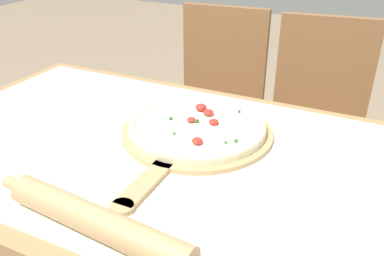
% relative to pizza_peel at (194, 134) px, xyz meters
% --- Properties ---
extents(dining_table, '(1.48, 0.82, 0.72)m').
position_rel_pizza_peel_xyz_m(dining_table, '(0.00, -0.09, -0.11)').
color(dining_table, '#A87F51').
rests_on(dining_table, ground_plane).
extents(towel_cloth, '(1.40, 0.74, 0.00)m').
position_rel_pizza_peel_xyz_m(towel_cloth, '(0.00, -0.09, -0.01)').
color(towel_cloth, white).
rests_on(towel_cloth, dining_table).
extents(pizza_peel, '(0.40, 0.57, 0.01)m').
position_rel_pizza_peel_xyz_m(pizza_peel, '(0.00, 0.00, 0.00)').
color(pizza_peel, tan).
rests_on(pizza_peel, towel_cloth).
extents(pizza, '(0.36, 0.36, 0.04)m').
position_rel_pizza_peel_xyz_m(pizza, '(0.00, 0.02, 0.02)').
color(pizza, beige).
rests_on(pizza, pizza_peel).
extents(rolling_pin, '(0.48, 0.09, 0.06)m').
position_rel_pizza_peel_xyz_m(rolling_pin, '(0.00, -0.41, 0.02)').
color(rolling_pin, tan).
rests_on(rolling_pin, towel_cloth).
extents(chair_left, '(0.43, 0.43, 0.90)m').
position_rel_pizza_peel_xyz_m(chair_left, '(-0.22, 0.71, -0.21)').
color(chair_left, brown).
rests_on(chair_left, ground_plane).
extents(chair_right, '(0.44, 0.44, 0.90)m').
position_rel_pizza_peel_xyz_m(chair_right, '(0.22, 0.71, -0.21)').
color(chair_right, brown).
rests_on(chair_right, ground_plane).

